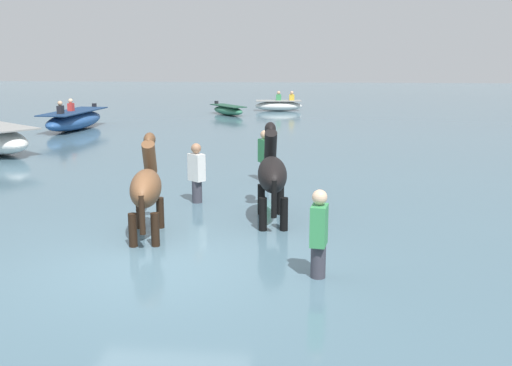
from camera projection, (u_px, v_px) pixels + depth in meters
The scene contains 10 objects.
ground_plane at pixel (157, 291), 8.50m from camera, with size 120.00×120.00×0.00m, color #84755B.
water_surface at pixel (241, 158), 18.18m from camera, with size 90.00×90.00×0.43m, color #476675.
horse_lead_black at pixel (272, 176), 10.35m from camera, with size 0.67×1.94×2.10m.
horse_trailing_bay at pixel (146, 190), 9.52m from camera, with size 0.73×1.87×2.02m.
boat_distant_west at pixel (74, 120), 23.17m from camera, with size 1.48×4.10×1.21m.
boat_far_inshore at pixel (228, 110), 28.78m from camera, with size 2.11×2.42×0.60m.
boat_far_offshore at pixel (279, 105), 30.82m from camera, with size 2.52×1.15×1.03m.
person_wading_close at pixel (197, 181), 11.72m from camera, with size 0.37×0.36×1.63m.
person_onlooker_left at pixel (265, 163), 13.71m from camera, with size 0.34×0.38×1.63m.
person_onlooker_right at pixel (319, 246), 7.77m from camera, with size 0.25×0.35×1.63m.
Camera 1 is at (2.17, -7.80, 3.34)m, focal length 41.43 mm.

